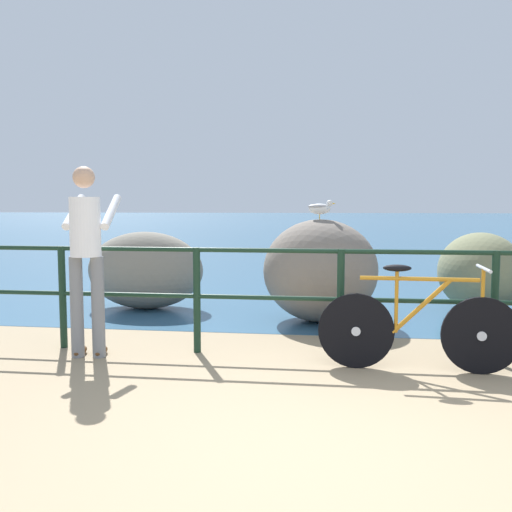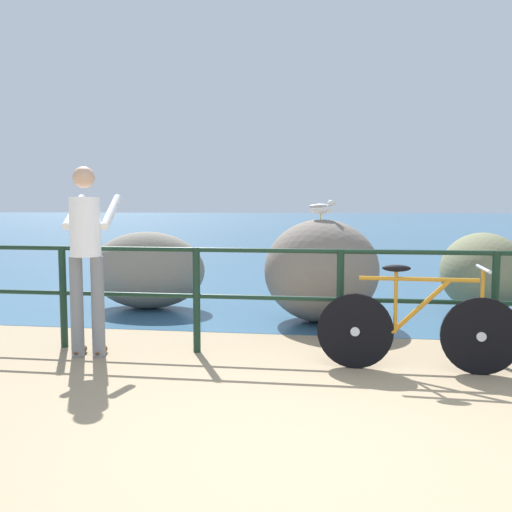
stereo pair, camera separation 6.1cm
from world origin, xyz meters
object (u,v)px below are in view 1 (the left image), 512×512
bicycle (418,326)px  person_at_railing (87,252)px  breakwater_boulder_left (145,270)px  seagull (320,208)px  breakwater_boulder_right (480,272)px  breakwater_boulder_main (320,271)px

bicycle → person_at_railing: (-3.01, 0.07, 0.60)m
breakwater_boulder_left → person_at_railing: bearing=-83.8°
person_at_railing → breakwater_boulder_left: person_at_railing is taller
seagull → breakwater_boulder_left: bearing=165.5°
breakwater_boulder_right → seagull: seagull is taller
breakwater_boulder_main → person_at_railing: bearing=-138.4°
breakwater_boulder_left → seagull: size_ratio=4.76×
breakwater_boulder_main → breakwater_boulder_left: breakwater_boulder_main is taller
breakwater_boulder_main → bicycle: bearing=-66.1°
person_at_railing → breakwater_boulder_main: bearing=-54.9°
breakwater_boulder_left → bicycle: bearing=-37.4°
bicycle → breakwater_boulder_right: size_ratio=1.20×
person_at_railing → breakwater_boulder_main: person_at_railing is taller
person_at_railing → breakwater_boulder_left: bearing=-0.3°
bicycle → breakwater_boulder_right: 3.17m
bicycle → breakwater_boulder_right: bearing=69.2°
seagull → breakwater_boulder_main: bearing=-25.9°
person_at_railing → breakwater_boulder_left: (-0.27, 2.43, -0.46)m
breakwater_boulder_main → seagull: size_ratio=4.13×
breakwater_boulder_right → seagull: (-2.13, -0.94, 0.86)m
person_at_railing → breakwater_boulder_main: 2.88m
breakwater_boulder_right → seagull: size_ratio=4.19×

